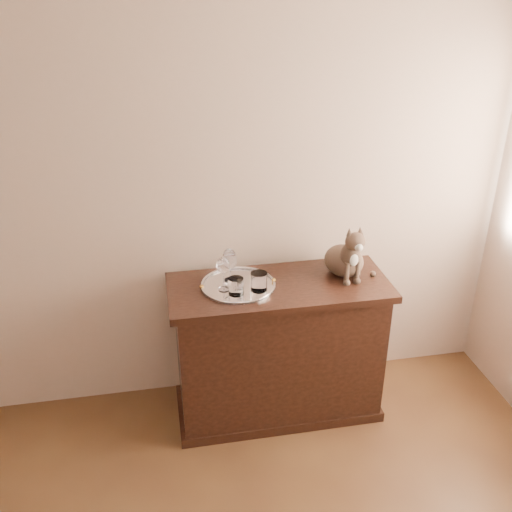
{
  "coord_description": "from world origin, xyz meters",
  "views": [
    {
      "loc": [
        -0.02,
        -0.67,
        2.35
      ],
      "look_at": [
        0.47,
        1.95,
        1.03
      ],
      "focal_mm": 40.0,
      "sensor_mm": 36.0,
      "label": 1
    }
  ],
  "objects_px": {
    "tumbler_a": "(259,282)",
    "wine_glass_b": "(229,265)",
    "tray": "(238,286)",
    "wine_glass_d": "(230,269)",
    "wine_glass_c": "(224,274)",
    "cat": "(345,247)",
    "tumbler_b": "(236,286)",
    "sideboard": "(278,349)"
  },
  "relations": [
    {
      "from": "tumbler_a",
      "to": "wine_glass_b",
      "type": "bearing_deg",
      "value": 135.62
    },
    {
      "from": "tray",
      "to": "wine_glass_d",
      "type": "xyz_separation_m",
      "value": [
        -0.04,
        -0.0,
        0.1
      ]
    },
    {
      "from": "wine_glass_b",
      "to": "wine_glass_c",
      "type": "xyz_separation_m",
      "value": [
        -0.04,
        -0.09,
        0.0
      ]
    },
    {
      "from": "wine_glass_c",
      "to": "cat",
      "type": "distance_m",
      "value": 0.69
    },
    {
      "from": "wine_glass_d",
      "to": "tumbler_b",
      "type": "distance_m",
      "value": 0.1
    },
    {
      "from": "wine_glass_c",
      "to": "sideboard",
      "type": "bearing_deg",
      "value": 2.64
    },
    {
      "from": "cat",
      "to": "tray",
      "type": "bearing_deg",
      "value": 179.52
    },
    {
      "from": "tray",
      "to": "wine_glass_c",
      "type": "xyz_separation_m",
      "value": [
        -0.08,
        -0.03,
        0.1
      ]
    },
    {
      "from": "tumbler_a",
      "to": "wine_glass_c",
      "type": "bearing_deg",
      "value": 167.89
    },
    {
      "from": "sideboard",
      "to": "cat",
      "type": "relative_size",
      "value": 3.7
    },
    {
      "from": "tumbler_a",
      "to": "tumbler_b",
      "type": "relative_size",
      "value": 1.1
    },
    {
      "from": "tray",
      "to": "tumbler_a",
      "type": "distance_m",
      "value": 0.13
    },
    {
      "from": "sideboard",
      "to": "wine_glass_c",
      "type": "distance_m",
      "value": 0.61
    },
    {
      "from": "wine_glass_b",
      "to": "tumbler_a",
      "type": "bearing_deg",
      "value": -44.38
    },
    {
      "from": "wine_glass_d",
      "to": "wine_glass_b",
      "type": "bearing_deg",
      "value": 84.66
    },
    {
      "from": "wine_glass_c",
      "to": "wine_glass_d",
      "type": "bearing_deg",
      "value": 37.51
    },
    {
      "from": "tumbler_b",
      "to": "cat",
      "type": "distance_m",
      "value": 0.65
    },
    {
      "from": "wine_glass_d",
      "to": "tumbler_b",
      "type": "xyz_separation_m",
      "value": [
        0.02,
        -0.09,
        -0.06
      ]
    },
    {
      "from": "sideboard",
      "to": "wine_glass_c",
      "type": "bearing_deg",
      "value": -177.36
    },
    {
      "from": "wine_glass_d",
      "to": "tumbler_b",
      "type": "height_order",
      "value": "wine_glass_d"
    },
    {
      "from": "sideboard",
      "to": "cat",
      "type": "height_order",
      "value": "cat"
    },
    {
      "from": "wine_glass_d",
      "to": "tumbler_a",
      "type": "bearing_deg",
      "value": -25.68
    },
    {
      "from": "wine_glass_c",
      "to": "cat",
      "type": "height_order",
      "value": "cat"
    },
    {
      "from": "wine_glass_b",
      "to": "tumbler_b",
      "type": "relative_size",
      "value": 2.07
    },
    {
      "from": "sideboard",
      "to": "tray",
      "type": "relative_size",
      "value": 3.0
    },
    {
      "from": "sideboard",
      "to": "wine_glass_b",
      "type": "distance_m",
      "value": 0.59
    },
    {
      "from": "wine_glass_c",
      "to": "tumbler_b",
      "type": "bearing_deg",
      "value": -45.78
    },
    {
      "from": "sideboard",
      "to": "tumbler_a",
      "type": "height_order",
      "value": "tumbler_a"
    },
    {
      "from": "sideboard",
      "to": "cat",
      "type": "bearing_deg",
      "value": 8.38
    },
    {
      "from": "sideboard",
      "to": "tray",
      "type": "distance_m",
      "value": 0.48
    },
    {
      "from": "tray",
      "to": "cat",
      "type": "relative_size",
      "value": 1.23
    },
    {
      "from": "wine_glass_b",
      "to": "cat",
      "type": "height_order",
      "value": "cat"
    },
    {
      "from": "wine_glass_d",
      "to": "wine_glass_c",
      "type": "bearing_deg",
      "value": -142.49
    },
    {
      "from": "wine_glass_d",
      "to": "tray",
      "type": "bearing_deg",
      "value": 2.19
    },
    {
      "from": "tumbler_a",
      "to": "sideboard",
      "type": "bearing_deg",
      "value": 23.41
    },
    {
      "from": "tray",
      "to": "wine_glass_b",
      "type": "xyz_separation_m",
      "value": [
        -0.04,
        0.06,
        0.1
      ]
    },
    {
      "from": "sideboard",
      "to": "tumbler_b",
      "type": "height_order",
      "value": "tumbler_b"
    },
    {
      "from": "sideboard",
      "to": "tumbler_b",
      "type": "xyz_separation_m",
      "value": [
        -0.25,
        -0.07,
        0.48
      ]
    },
    {
      "from": "sideboard",
      "to": "tumbler_a",
      "type": "distance_m",
      "value": 0.5
    },
    {
      "from": "sideboard",
      "to": "wine_glass_b",
      "type": "height_order",
      "value": "wine_glass_b"
    },
    {
      "from": "tray",
      "to": "cat",
      "type": "xyz_separation_m",
      "value": [
        0.6,
        0.04,
        0.16
      ]
    },
    {
      "from": "wine_glass_b",
      "to": "wine_glass_d",
      "type": "bearing_deg",
      "value": -95.34
    }
  ]
}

